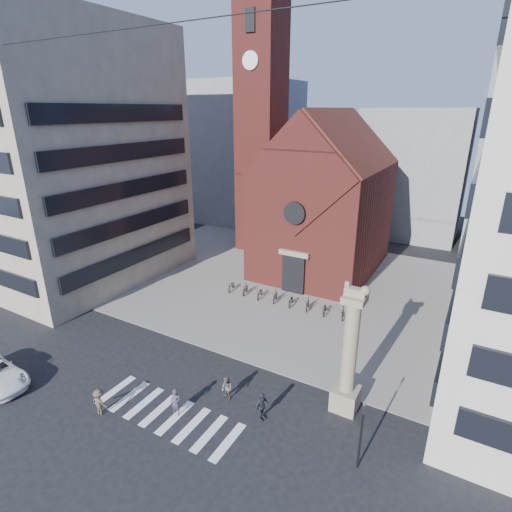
{
  "coord_description": "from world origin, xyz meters",
  "views": [
    {
      "loc": [
        15.25,
        -17.55,
        17.87
      ],
      "look_at": [
        0.67,
        8.0,
        7.0
      ],
      "focal_mm": 28.0,
      "sensor_mm": 36.0,
      "label": 1
    }
  ],
  "objects_px": {
    "pedestrian_2": "(261,406)",
    "lion_column": "(349,362)",
    "scooter_0": "(231,286)",
    "pedestrian_0": "(176,402)",
    "pedestrian_1": "(227,388)",
    "traffic_light": "(361,433)"
  },
  "relations": [
    {
      "from": "lion_column",
      "to": "pedestrian_2",
      "type": "bearing_deg",
      "value": -139.86
    },
    {
      "from": "lion_column",
      "to": "traffic_light",
      "type": "relative_size",
      "value": 2.02
    },
    {
      "from": "pedestrian_2",
      "to": "pedestrian_1",
      "type": "bearing_deg",
      "value": 93.96
    },
    {
      "from": "lion_column",
      "to": "pedestrian_1",
      "type": "xyz_separation_m",
      "value": [
        -6.95,
        -3.01,
        -2.62
      ]
    },
    {
      "from": "lion_column",
      "to": "pedestrian_2",
      "type": "xyz_separation_m",
      "value": [
        -4.13,
        -3.48,
        -2.5
      ]
    },
    {
      "from": "traffic_light",
      "to": "scooter_0",
      "type": "distance_m",
      "value": 23.34
    },
    {
      "from": "pedestrian_0",
      "to": "pedestrian_1",
      "type": "relative_size",
      "value": 1.09
    },
    {
      "from": "traffic_light",
      "to": "pedestrian_1",
      "type": "distance_m",
      "value": 9.11
    },
    {
      "from": "traffic_light",
      "to": "pedestrian_1",
      "type": "relative_size",
      "value": 2.57
    },
    {
      "from": "pedestrian_0",
      "to": "pedestrian_1",
      "type": "xyz_separation_m",
      "value": [
        1.98,
        2.71,
        -0.08
      ]
    },
    {
      "from": "traffic_light",
      "to": "pedestrian_0",
      "type": "xyz_separation_m",
      "value": [
        -10.92,
        -1.72,
        -1.38
      ]
    },
    {
      "from": "pedestrian_1",
      "to": "pedestrian_2",
      "type": "distance_m",
      "value": 2.86
    },
    {
      "from": "lion_column",
      "to": "scooter_0",
      "type": "xyz_separation_m",
      "value": [
        -15.77,
        11.05,
        -2.92
      ]
    },
    {
      "from": "scooter_0",
      "to": "traffic_light",
      "type": "bearing_deg",
      "value": -53.99
    },
    {
      "from": "lion_column",
      "to": "scooter_0",
      "type": "relative_size",
      "value": 4.68
    },
    {
      "from": "pedestrian_1",
      "to": "pedestrian_2",
      "type": "height_order",
      "value": "pedestrian_2"
    },
    {
      "from": "pedestrian_2",
      "to": "lion_column",
      "type": "bearing_deg",
      "value": -36.29
    },
    {
      "from": "pedestrian_1",
      "to": "scooter_0",
      "type": "bearing_deg",
      "value": 140.0
    },
    {
      "from": "pedestrian_1",
      "to": "pedestrian_2",
      "type": "xyz_separation_m",
      "value": [
        2.82,
        -0.48,
        0.12
      ]
    },
    {
      "from": "traffic_light",
      "to": "pedestrian_0",
      "type": "distance_m",
      "value": 11.14
    },
    {
      "from": "traffic_light",
      "to": "pedestrian_0",
      "type": "bearing_deg",
      "value": -171.05
    },
    {
      "from": "pedestrian_0",
      "to": "pedestrian_1",
      "type": "bearing_deg",
      "value": 48.76
    }
  ]
}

